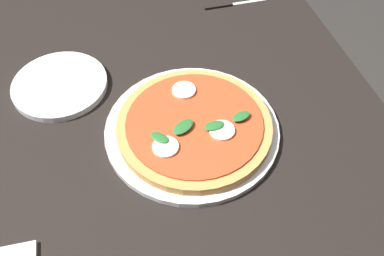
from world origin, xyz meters
TOP-DOWN VIEW (x-y plane):
  - dining_table at (0.00, 0.00)m, footprint 1.12×0.86m
  - serving_tray at (-0.05, -0.04)m, footprint 0.33×0.33m
  - pizza at (-0.05, -0.04)m, footprint 0.29×0.29m
  - plate_white at (0.14, 0.20)m, footprint 0.20×0.20m
  - knife at (0.33, -0.23)m, footprint 0.01×0.16m

SIDE VIEW (x-z plane):
  - dining_table at x=0.00m, z-range 0.25..0.97m
  - knife at x=0.33m, z-range 0.72..0.73m
  - serving_tray at x=-0.05m, z-range 0.72..0.73m
  - plate_white at x=0.14m, z-range 0.72..0.73m
  - pizza at x=-0.05m, z-range 0.73..0.76m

